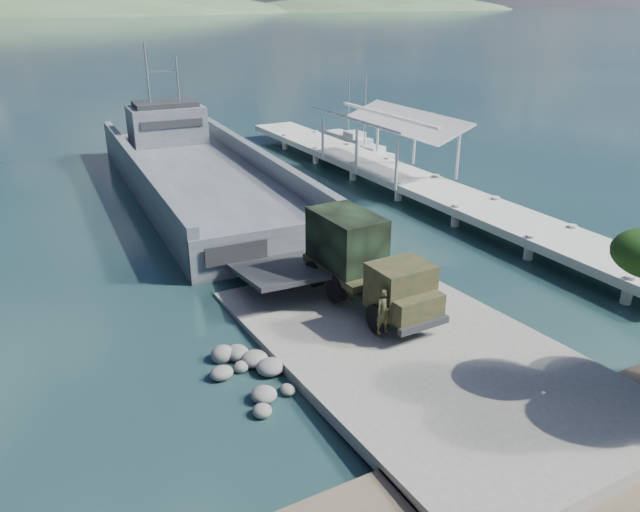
{
  "coord_description": "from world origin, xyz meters",
  "views": [
    {
      "loc": [
        -13.4,
        -17.73,
        13.11
      ],
      "look_at": [
        -0.32,
        6.0,
        1.81
      ],
      "focal_mm": 35.0,
      "sensor_mm": 36.0,
      "label": 1
    }
  ],
  "objects_px": {
    "pier": "(395,166)",
    "sailboat_near": "(365,154)",
    "soldier": "(383,320)",
    "sailboat_far": "(349,139)",
    "military_truck": "(363,262)",
    "landing_craft": "(201,182)"
  },
  "relations": [
    {
      "from": "pier",
      "to": "sailboat_near",
      "type": "distance_m",
      "value": 9.28
    },
    {
      "from": "soldier",
      "to": "sailboat_far",
      "type": "bearing_deg",
      "value": 56.23
    },
    {
      "from": "pier",
      "to": "soldier",
      "type": "distance_m",
      "value": 23.42
    },
    {
      "from": "military_truck",
      "to": "sailboat_near",
      "type": "bearing_deg",
      "value": 55.68
    },
    {
      "from": "military_truck",
      "to": "sailboat_far",
      "type": "relative_size",
      "value": 1.1
    },
    {
      "from": "soldier",
      "to": "sailboat_near",
      "type": "relative_size",
      "value": 0.26
    },
    {
      "from": "soldier",
      "to": "sailboat_near",
      "type": "distance_m",
      "value": 32.34
    },
    {
      "from": "sailboat_near",
      "to": "sailboat_far",
      "type": "xyz_separation_m",
      "value": [
        2.03,
        6.02,
        0.0
      ]
    },
    {
      "from": "pier",
      "to": "landing_craft",
      "type": "height_order",
      "value": "landing_craft"
    },
    {
      "from": "sailboat_near",
      "to": "soldier",
      "type": "bearing_deg",
      "value": -131.8
    },
    {
      "from": "sailboat_far",
      "to": "military_truck",
      "type": "bearing_deg",
      "value": -122.29
    },
    {
      "from": "landing_craft",
      "to": "soldier",
      "type": "bearing_deg",
      "value": -88.02
    },
    {
      "from": "military_truck",
      "to": "sailboat_far",
      "type": "bearing_deg",
      "value": 58.27
    },
    {
      "from": "landing_craft",
      "to": "soldier",
      "type": "distance_m",
      "value": 24.17
    },
    {
      "from": "pier",
      "to": "landing_craft",
      "type": "relative_size",
      "value": 1.23
    },
    {
      "from": "pier",
      "to": "landing_craft",
      "type": "distance_m",
      "value": 14.1
    },
    {
      "from": "military_truck",
      "to": "sailboat_near",
      "type": "distance_m",
      "value": 28.74
    },
    {
      "from": "soldier",
      "to": "sailboat_near",
      "type": "xyz_separation_m",
      "value": [
        16.89,
        27.56,
        -1.06
      ]
    },
    {
      "from": "landing_craft",
      "to": "military_truck",
      "type": "height_order",
      "value": "landing_craft"
    },
    {
      "from": "landing_craft",
      "to": "sailboat_far",
      "type": "relative_size",
      "value": 4.97
    },
    {
      "from": "landing_craft",
      "to": "sailboat_near",
      "type": "distance_m",
      "value": 16.45
    },
    {
      "from": "soldier",
      "to": "sailboat_near",
      "type": "height_order",
      "value": "sailboat_near"
    }
  ]
}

